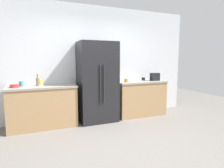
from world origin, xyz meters
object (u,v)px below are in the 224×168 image
at_px(bottle_a, 38,82).
at_px(cup_a, 40,83).
at_px(cup_d, 126,80).
at_px(refrigerator, 97,82).
at_px(bowl_a, 15,86).
at_px(cup_c, 143,79).
at_px(toaster, 155,77).
at_px(cup_b, 21,84).

distance_m(bottle_a, cup_a, 0.12).
relative_size(cup_a, cup_d, 1.22).
distance_m(refrigerator, bowl_a, 1.74).
height_order(cup_d, bowl_a, cup_d).
relative_size(bottle_a, cup_c, 2.63).
distance_m(cup_a, cup_d, 2.02).
distance_m(toaster, bottle_a, 2.91).
relative_size(cup_b, cup_c, 1.13).
relative_size(cup_c, cup_d, 1.03).
bearing_deg(bowl_a, cup_b, 51.73).
relative_size(refrigerator, bottle_a, 7.65).
distance_m(cup_c, cup_d, 0.63).
height_order(toaster, cup_c, toaster).
distance_m(refrigerator, cup_d, 0.76).
xyz_separation_m(toaster, bottle_a, (-2.91, 0.12, -0.01)).
bearing_deg(bowl_a, refrigerator, -0.33).
distance_m(refrigerator, cup_b, 1.63).
bearing_deg(bowl_a, cup_d, -0.38).
relative_size(refrigerator, cup_c, 20.10).
xyz_separation_m(cup_a, bowl_a, (-0.48, -0.20, -0.02)).
relative_size(toaster, bottle_a, 0.95).
bearing_deg(cup_b, toaster, -3.10).
bearing_deg(cup_b, cup_d, -3.92).
xyz_separation_m(toaster, cup_d, (-0.85, 0.01, -0.06)).
bearing_deg(cup_b, cup_c, 0.12).
height_order(refrigerator, cup_c, refrigerator).
bearing_deg(cup_d, refrigerator, 179.49).
height_order(refrigerator, toaster, refrigerator).
distance_m(cup_a, cup_c, 2.62).
xyz_separation_m(refrigerator, cup_d, (0.76, -0.01, 0.01)).
distance_m(cup_c, bowl_a, 3.11).
bearing_deg(refrigerator, bowl_a, 179.67).
xyz_separation_m(bottle_a, cup_b, (-0.32, 0.05, -0.04)).
bearing_deg(bowl_a, toaster, -0.48).
distance_m(cup_d, bowl_a, 2.50).
xyz_separation_m(refrigerator, cup_a, (-1.25, 0.21, 0.02)).
bearing_deg(cup_d, cup_c, 15.64).
bearing_deg(cup_a, cup_d, -6.23).
height_order(bottle_a, cup_a, bottle_a).
xyz_separation_m(toaster, cup_a, (-2.86, 0.23, -0.05)).
height_order(cup_c, cup_d, same).
bearing_deg(bottle_a, toaster, -2.45).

